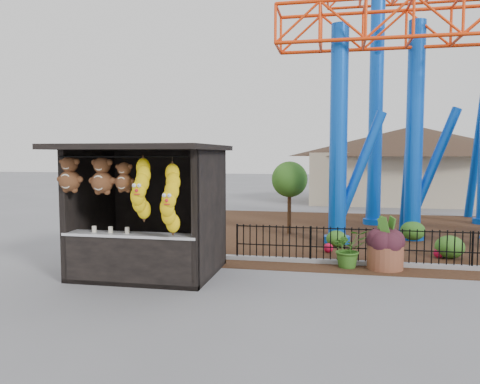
% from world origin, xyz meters
% --- Properties ---
extents(ground, '(120.00, 120.00, 0.00)m').
position_xyz_m(ground, '(0.00, 0.00, 0.00)').
color(ground, slate).
rests_on(ground, ground).
extents(mulch_bed, '(18.00, 12.00, 0.02)m').
position_xyz_m(mulch_bed, '(4.00, 8.00, 0.01)').
color(mulch_bed, '#331E11').
rests_on(mulch_bed, ground).
extents(curb, '(18.00, 0.18, 0.12)m').
position_xyz_m(curb, '(4.00, 3.00, 0.06)').
color(curb, gray).
rests_on(curb, ground).
extents(prize_booth, '(3.50, 3.40, 3.12)m').
position_xyz_m(prize_booth, '(-3.01, 0.90, 1.54)').
color(prize_booth, black).
rests_on(prize_booth, ground).
extents(picket_fence, '(12.20, 0.06, 1.00)m').
position_xyz_m(picket_fence, '(4.90, 3.00, 0.50)').
color(picket_fence, black).
rests_on(picket_fence, ground).
extents(roller_coaster, '(11.00, 6.37, 10.82)m').
position_xyz_m(roller_coaster, '(5.12, 8.23, 6.44)').
color(roller_coaster, blue).
rests_on(roller_coaster, ground).
extents(terracotta_planter, '(1.01, 1.01, 0.61)m').
position_xyz_m(terracotta_planter, '(2.68, 2.70, 0.30)').
color(terracotta_planter, brown).
rests_on(terracotta_planter, ground).
extents(planter_foliage, '(0.70, 0.70, 0.64)m').
position_xyz_m(planter_foliage, '(2.68, 2.70, 0.93)').
color(planter_foliage, '#34141D').
rests_on(planter_foliage, terracotta_planter).
extents(potted_plant, '(1.13, 1.06, 1.00)m').
position_xyz_m(potted_plant, '(1.77, 2.70, 0.50)').
color(potted_plant, '#24601C').
rests_on(potted_plant, ground).
extents(landscaping, '(7.94, 3.47, 0.65)m').
position_xyz_m(landscaping, '(4.58, 5.51, 0.30)').
color(landscaping, '#2E5E1B').
rests_on(landscaping, mulch_bed).
extents(pavilion, '(15.00, 15.00, 4.80)m').
position_xyz_m(pavilion, '(6.00, 20.00, 3.07)').
color(pavilion, '#BFAD8C').
rests_on(pavilion, ground).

